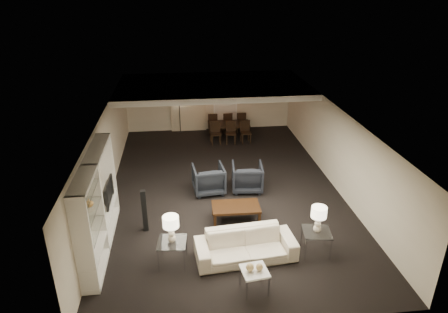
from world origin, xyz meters
name	(u,v)px	position (x,y,z in m)	size (l,w,h in m)	color
floor	(224,188)	(0.00, 0.00, 0.00)	(11.00, 11.00, 0.00)	black
ceiling	(224,113)	(0.00, 0.00, 2.50)	(7.00, 11.00, 0.02)	silver
wall_back	(209,101)	(0.00, 5.50, 1.25)	(7.00, 0.02, 2.50)	beige
wall_front	(260,274)	(0.00, -5.50, 1.25)	(7.00, 0.02, 2.50)	beige
wall_left	(106,158)	(-3.50, 0.00, 1.25)	(0.02, 11.00, 2.50)	beige
wall_right	(335,147)	(3.50, 0.00, 1.25)	(0.02, 11.00, 2.50)	beige
ceiling_soffit	(213,86)	(0.00, 3.50, 2.40)	(7.00, 4.00, 0.20)	silver
curtains	(188,104)	(-0.90, 5.42, 1.20)	(1.50, 0.12, 2.40)	beige
door	(225,105)	(0.70, 5.47, 1.05)	(0.90, 0.05, 2.10)	silver
painting	(258,93)	(2.10, 5.46, 1.55)	(0.95, 0.04, 0.65)	#142D38
media_unit	(98,205)	(-3.31, -2.60, 1.18)	(0.38, 3.40, 2.35)	white
pendant_light	(221,99)	(0.30, 3.50, 1.92)	(0.52, 0.52, 0.24)	#D8591E
sofa	(246,246)	(0.10, -3.45, 0.34)	(2.34, 0.91, 0.68)	beige
coffee_table	(236,213)	(0.10, -1.85, 0.23)	(1.28, 0.75, 0.46)	black
armchair_left	(209,179)	(-0.50, -0.15, 0.43)	(0.93, 0.96, 0.87)	black
armchair_right	(247,177)	(0.70, -0.15, 0.43)	(0.93, 0.96, 0.87)	black
side_table_left	(173,252)	(-1.60, -3.45, 0.30)	(0.64, 0.64, 0.60)	white
side_table_right	(316,242)	(1.80, -3.45, 0.30)	(0.64, 0.64, 0.60)	white
table_lamp_left	(171,229)	(-1.60, -3.45, 0.93)	(0.36, 0.36, 0.66)	white
table_lamp_right	(318,220)	(1.80, -3.45, 0.93)	(0.36, 0.36, 0.66)	beige
marble_table	(254,280)	(0.10, -4.55, 0.27)	(0.53, 0.53, 0.53)	white
gold_gourd_a	(250,267)	(0.00, -4.55, 0.62)	(0.17, 0.17, 0.17)	tan
gold_gourd_b	(259,267)	(0.20, -4.55, 0.61)	(0.15, 0.15, 0.15)	tan
television	(105,192)	(-3.28, -1.75, 1.04)	(0.13, 1.01, 0.58)	black
vase_blue	(87,238)	(-3.31, -3.87, 1.14)	(0.15, 0.15, 0.16)	navy
vase_amber	(89,203)	(-3.31, -3.31, 1.65)	(0.18, 0.18, 0.19)	#B17D3B
floor_speaker	(144,211)	(-2.31, -2.02, 0.59)	(0.13, 0.13, 1.18)	black
dining_table	(229,131)	(0.71, 4.36, 0.30)	(1.71, 0.95, 0.60)	black
chair_nl	(216,133)	(0.11, 3.71, 0.45)	(0.41, 0.41, 0.89)	black
chair_nm	(231,133)	(0.71, 3.71, 0.45)	(0.41, 0.41, 0.89)	black
chair_nr	(246,132)	(1.31, 3.71, 0.45)	(0.41, 0.41, 0.89)	black
chair_fl	(213,123)	(0.11, 5.01, 0.45)	(0.41, 0.41, 0.89)	black
chair_fm	(227,122)	(0.71, 5.01, 0.45)	(0.41, 0.41, 0.89)	black
chair_fr	(241,122)	(1.31, 5.01, 0.45)	(0.41, 0.41, 0.89)	black
floor_lamp	(180,116)	(-1.28, 5.20, 0.71)	(0.21, 0.21, 1.43)	black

